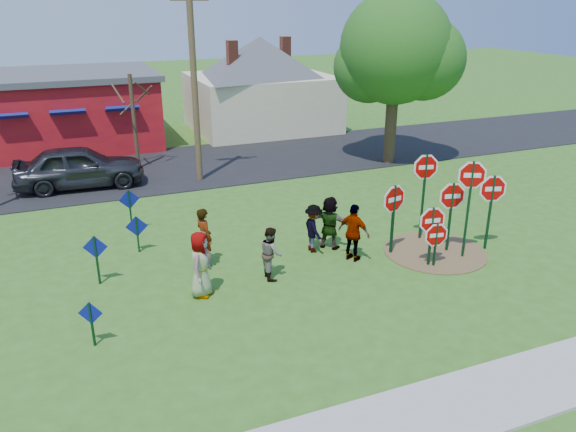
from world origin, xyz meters
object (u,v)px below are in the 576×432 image
(stop_sign_b, at_px, (425,175))
(leafy_tree, at_px, (398,54))
(suv, at_px, (79,167))
(stop_sign_a, at_px, (432,225))
(stop_sign_c, at_px, (471,187))
(person_a, at_px, (201,264))
(utility_pole, at_px, (194,77))
(person_b, at_px, (204,237))
(stop_sign_d, at_px, (452,201))

(stop_sign_b, distance_m, leafy_tree, 9.74)
(stop_sign_b, bearing_deg, suv, 147.52)
(suv, xyz_separation_m, leafy_tree, (14.18, -1.59, 4.18))
(stop_sign_b, height_order, leafy_tree, leafy_tree)
(stop_sign_a, height_order, stop_sign_c, stop_sign_c)
(leafy_tree, bearing_deg, person_a, -141.52)
(stop_sign_b, xyz_separation_m, leafy_tree, (4.09, 8.35, 2.90))
(utility_pole, bearing_deg, person_b, -102.75)
(stop_sign_d, distance_m, person_a, 7.90)
(stop_sign_b, bearing_deg, person_a, -160.62)
(stop_sign_d, xyz_separation_m, person_b, (-7.33, 1.88, -0.78))
(person_b, bearing_deg, leafy_tree, -70.56)
(utility_pole, bearing_deg, stop_sign_c, -62.34)
(stop_sign_b, distance_m, stop_sign_c, 1.75)
(stop_sign_a, xyz_separation_m, stop_sign_d, (1.15, 0.64, 0.37))
(stop_sign_a, height_order, person_b, stop_sign_a)
(person_a, bearing_deg, person_b, 15.61)
(stop_sign_d, distance_m, person_b, 7.60)
(utility_pole, bearing_deg, leafy_tree, -4.22)
(utility_pole, height_order, leafy_tree, utility_pole)
(suv, bearing_deg, leafy_tree, -93.42)
(utility_pole, bearing_deg, person_a, -103.57)
(stop_sign_b, relative_size, stop_sign_d, 1.26)
(leafy_tree, bearing_deg, person_b, -145.76)
(suv, bearing_deg, stop_sign_b, -131.61)
(person_a, xyz_separation_m, leafy_tree, (11.73, 9.33, 4.19))
(stop_sign_b, bearing_deg, stop_sign_c, -64.45)
(leafy_tree, bearing_deg, suv, 173.60)
(stop_sign_c, xyz_separation_m, stop_sign_d, (-0.18, 0.55, -0.58))
(stop_sign_b, bearing_deg, person_b, -173.78)
(person_a, xyz_separation_m, suv, (-2.45, 10.92, 0.01))
(stop_sign_c, xyz_separation_m, leafy_tree, (3.69, 10.05, 2.83))
(stop_sign_c, distance_m, utility_pole, 12.32)
(stop_sign_b, bearing_deg, stop_sign_d, -66.70)
(stop_sign_c, distance_m, leafy_tree, 11.07)
(stop_sign_b, distance_m, stop_sign_d, 1.27)
(person_a, bearing_deg, suv, 45.73)
(stop_sign_b, distance_m, utility_pole, 10.68)
(stop_sign_b, height_order, person_b, stop_sign_b)
(leafy_tree, bearing_deg, stop_sign_c, -110.15)
(person_a, relative_size, leafy_tree, 0.23)
(person_b, height_order, utility_pole, utility_pole)
(stop_sign_d, relative_size, person_a, 1.32)
(stop_sign_d, height_order, utility_pole, utility_pole)
(stop_sign_d, xyz_separation_m, suv, (-10.31, 11.09, -0.77))
(stop_sign_a, bearing_deg, person_b, 166.28)
(stop_sign_b, xyz_separation_m, utility_pole, (-5.22, 9.04, 2.25))
(stop_sign_c, xyz_separation_m, person_a, (-8.04, 0.72, -1.36))
(suv, bearing_deg, person_b, -159.07)
(stop_sign_a, bearing_deg, utility_pole, 120.13)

